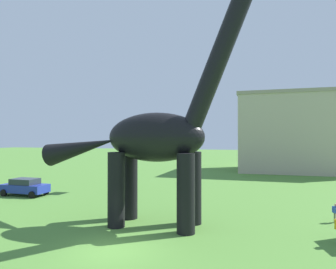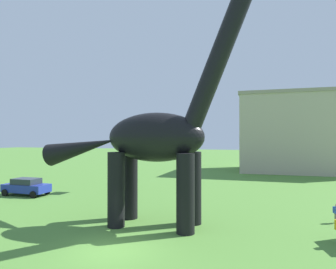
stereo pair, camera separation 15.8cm
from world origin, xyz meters
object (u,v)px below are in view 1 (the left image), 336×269
(person_near_flyer, at_px, (336,211))
(kite_high_left, at_px, (125,128))
(dinosaur_sculpture, at_px, (154,137))
(parked_sedan_left, at_px, (25,187))

(person_near_flyer, height_order, kite_high_left, kite_high_left)
(dinosaur_sculpture, distance_m, kite_high_left, 12.95)
(parked_sedan_left, distance_m, kite_high_left, 10.80)
(kite_high_left, bearing_deg, dinosaur_sculpture, -57.55)
(dinosaur_sculpture, distance_m, parked_sedan_left, 16.09)
(person_near_flyer, xyz_separation_m, kite_high_left, (-17.63, 7.09, 5.61))
(parked_sedan_left, xyz_separation_m, person_near_flyer, (25.15, -1.64, -0.09))
(kite_high_left, bearing_deg, person_near_flyer, -21.91)
(person_near_flyer, bearing_deg, dinosaur_sculpture, -43.30)
(dinosaur_sculpture, xyz_separation_m, person_near_flyer, (10.71, 3.80, -4.62))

